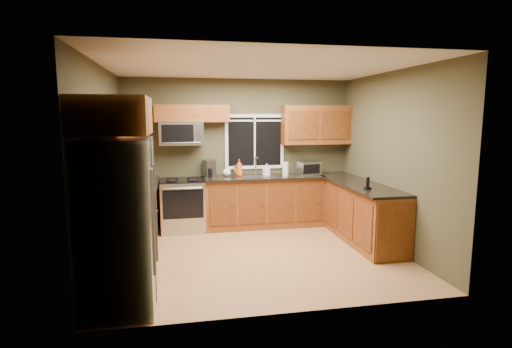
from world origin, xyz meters
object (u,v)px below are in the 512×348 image
object	(u,v)px
range	(183,205)
soap_bottle_a	(239,168)
coffee_maker	(209,169)
paper_towel_roll	(285,169)
microwave	(181,133)
toaster_oven	(309,168)
refrigerator	(118,225)
soap_bottle_b	(266,170)
kettle	(237,169)
cordless_phone	(368,186)
soap_bottle_c	(227,171)

from	to	relation	value
range	soap_bottle_a	distance (m)	1.21
coffee_maker	paper_towel_roll	xyz separation A→B (m)	(1.38, -0.21, -0.01)
range	microwave	size ratio (longest dim) A/B	1.23
range	toaster_oven	xyz separation A→B (m)	(2.33, 0.04, 0.60)
refrigerator	soap_bottle_b	world-z (taller)	refrigerator
kettle	paper_towel_roll	size ratio (longest dim) A/B	0.86
microwave	kettle	distance (m)	1.21
microwave	cordless_phone	size ratio (longest dim) A/B	4.08
coffee_maker	kettle	size ratio (longest dim) A/B	1.24
coffee_maker	refrigerator	bearing A→B (deg)	-111.69
paper_towel_roll	microwave	bearing A→B (deg)	174.55
range	paper_towel_roll	size ratio (longest dim) A/B	3.37
refrigerator	soap_bottle_b	distance (m)	3.63
kettle	soap_bottle_b	world-z (taller)	kettle
refrigerator	range	world-z (taller)	refrigerator
toaster_oven	cordless_phone	size ratio (longest dim) A/B	2.44
toaster_oven	paper_towel_roll	bearing A→B (deg)	-170.19
microwave	coffee_maker	size ratio (longest dim) A/B	2.56
refrigerator	coffee_maker	xyz separation A→B (m)	(1.17, 2.94, 0.18)
range	soap_bottle_b	bearing A→B (deg)	3.83
paper_towel_roll	soap_bottle_b	distance (m)	0.36
coffee_maker	cordless_phone	xyz separation A→B (m)	(2.23, -1.76, -0.08)
soap_bottle_a	soap_bottle_c	bearing A→B (deg)	168.60
toaster_oven	soap_bottle_c	bearing A→B (deg)	175.59
toaster_oven	paper_towel_roll	size ratio (longest dim) A/B	1.63
soap_bottle_a	paper_towel_roll	bearing A→B (deg)	-10.60
soap_bottle_a	cordless_phone	size ratio (longest dim) A/B	1.65
refrigerator	range	size ratio (longest dim) A/B	1.92
paper_towel_roll	cordless_phone	distance (m)	1.77
refrigerator	toaster_oven	bearing A→B (deg)	42.93
paper_towel_roll	soap_bottle_c	bearing A→B (deg)	169.23
range	paper_towel_roll	distance (m)	1.95
soap_bottle_c	cordless_phone	distance (m)	2.59
range	soap_bottle_a	world-z (taller)	soap_bottle_a
range	toaster_oven	world-z (taller)	toaster_oven
microwave	cordless_phone	world-z (taller)	microwave
range	soap_bottle_a	xyz separation A→B (m)	(1.02, 0.11, 0.62)
refrigerator	soap_bottle_c	world-z (taller)	refrigerator
coffee_maker	soap_bottle_b	bearing A→B (deg)	-3.65
microwave	cordless_phone	distance (m)	3.29
range	cordless_phone	bearing A→B (deg)	-30.40
toaster_oven	cordless_phone	bearing A→B (deg)	-77.08
cordless_phone	microwave	bearing A→B (deg)	147.50
refrigerator	toaster_oven	distance (m)	4.13
soap_bottle_c	cordless_phone	size ratio (longest dim) A/B	1.01
microwave	toaster_oven	size ratio (longest dim) A/B	1.67
refrigerator	soap_bottle_a	size ratio (longest dim) A/B	5.88
microwave	kettle	xyz separation A→B (m)	(1.00, 0.04, -0.68)
refrigerator	coffee_maker	world-z (taller)	refrigerator
kettle	microwave	bearing A→B (deg)	-177.47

